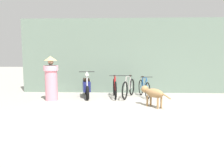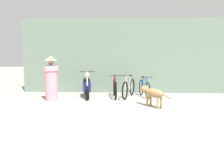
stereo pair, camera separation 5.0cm
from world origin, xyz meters
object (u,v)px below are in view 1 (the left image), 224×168
at_px(bicycle_2, 144,88).
at_px(person_in_robes, 51,78).
at_px(bicycle_0, 115,88).
at_px(motorcycle, 87,87).
at_px(stray_dog, 153,93).
at_px(bicycle_1, 129,88).

distance_m(bicycle_2, person_in_robes, 3.61).
height_order(bicycle_0, motorcycle, motorcycle).
xyz_separation_m(bicycle_0, motorcycle, (-1.12, -0.02, 0.04)).
relative_size(bicycle_2, motorcycle, 0.89).
height_order(stray_dog, person_in_robes, person_in_robes).
distance_m(stray_dog, person_in_robes, 3.69).
distance_m(bicycle_0, bicycle_2, 1.17).
relative_size(motorcycle, stray_dog, 1.72).
relative_size(bicycle_0, bicycle_2, 1.07).
bearing_deg(person_in_robes, bicycle_2, -171.29).
relative_size(bicycle_1, motorcycle, 0.94).
height_order(bicycle_1, stray_dog, bicycle_1).
relative_size(bicycle_2, person_in_robes, 0.98).
xyz_separation_m(bicycle_0, bicycle_2, (1.17, 0.14, -0.02)).
distance_m(bicycle_0, bicycle_1, 0.55).
distance_m(bicycle_0, stray_dog, 2.06).
height_order(motorcycle, stray_dog, motorcycle).
bearing_deg(stray_dog, bicycle_0, -0.06).
xyz_separation_m(bicycle_0, bicycle_1, (0.55, 0.01, -0.00)).
bearing_deg(motorcycle, stray_dog, 43.74).
xyz_separation_m(motorcycle, person_in_robes, (-1.18, -0.70, 0.42)).
bearing_deg(bicycle_2, bicycle_0, -93.22).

